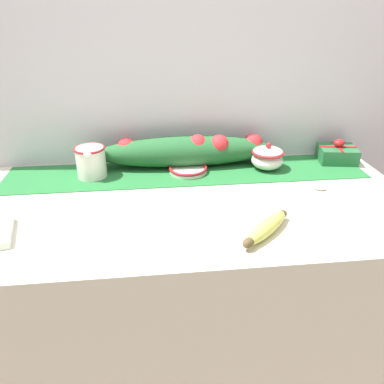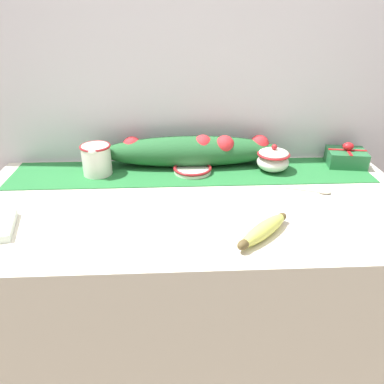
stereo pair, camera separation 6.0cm
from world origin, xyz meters
TOP-DOWN VIEW (x-y plane):
  - countertop at (0.00, 0.00)m, footprint 1.36×0.67m
  - back_wall at (0.00, 0.36)m, footprint 2.16×0.04m
  - table_runner at (0.00, 0.21)m, footprint 1.25×0.23m
  - cream_pitcher at (-0.33, 0.21)m, footprint 0.10×0.12m
  - sugar_bowl at (0.29, 0.21)m, footprint 0.11×0.11m
  - small_dish at (0.01, 0.21)m, footprint 0.14×0.14m
  - banana at (0.16, -0.21)m, footprint 0.17×0.17m
  - spoon at (0.40, 0.03)m, footprint 0.18×0.08m
  - gift_box at (0.57, 0.25)m, footprint 0.15×0.13m
  - poinsettia_garland at (0.00, 0.27)m, footprint 0.64×0.12m

SIDE VIEW (x-z plane):
  - countertop at x=0.00m, z-range 0.00..0.92m
  - table_runner at x=0.00m, z-range 0.92..0.92m
  - spoon at x=0.40m, z-range 0.92..0.93m
  - small_dish at x=0.01m, z-range 0.92..0.94m
  - banana at x=0.16m, z-range 0.92..0.96m
  - gift_box at x=0.57m, z-range 0.91..1.00m
  - sugar_bowl at x=0.29m, z-range 0.92..1.01m
  - cream_pitcher at x=-0.33m, z-range 0.93..1.03m
  - poinsettia_garland at x=0.00m, z-range 0.92..1.04m
  - back_wall at x=0.00m, z-range 0.00..2.40m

